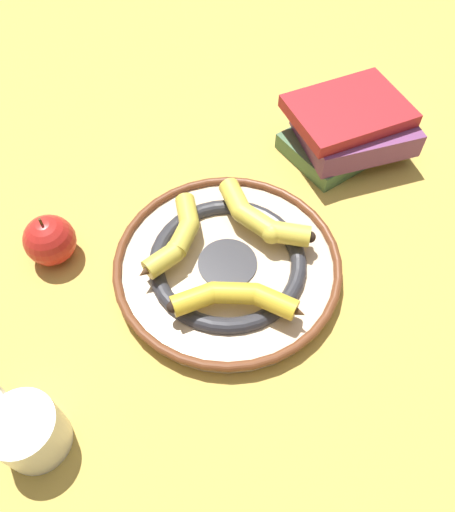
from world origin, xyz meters
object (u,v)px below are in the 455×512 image
object	(u,v)px
banana_b	(177,238)
banana_a	(237,298)
decorative_bowl	(228,264)
banana_c	(258,217)
apple	(50,240)
coffee_mug	(28,430)
book_stack	(351,128)

from	to	relation	value
banana_b	banana_a	bearing A→B (deg)	-119.96
decorative_bowl	banana_c	distance (m)	0.09
apple	coffee_mug	bearing A→B (deg)	84.87
banana_b	banana_c	xyz separation A→B (m)	(-0.13, -0.01, 0.00)
decorative_bowl	coffee_mug	xyz separation A→B (m)	(0.28, 0.20, 0.02)
banana_a	coffee_mug	bearing A→B (deg)	36.85
apple	book_stack	bearing A→B (deg)	-165.40
banana_a	apple	distance (m)	0.30
decorative_bowl	coffee_mug	world-z (taller)	coffee_mug
banana_c	decorative_bowl	bearing A→B (deg)	-85.50
coffee_mug	book_stack	bearing A→B (deg)	-86.65
coffee_mug	apple	size ratio (longest dim) A/B	1.27
decorative_bowl	banana_a	distance (m)	0.08
decorative_bowl	banana_b	bearing A→B (deg)	-29.69
banana_a	banana_b	size ratio (longest dim) A/B	1.28
banana_a	banana_c	distance (m)	0.14
book_stack	banana_c	bearing A→B (deg)	-157.28
banana_b	coffee_mug	distance (m)	0.32
banana_a	apple	xyz separation A→B (m)	(0.25, -0.16, -0.01)
decorative_bowl	banana_a	xyz separation A→B (m)	(0.00, 0.08, 0.03)
banana_a	banana_c	xyz separation A→B (m)	(-0.06, -0.13, 0.00)
banana_a	coffee_mug	xyz separation A→B (m)	(0.28, 0.12, -0.01)
banana_b	book_stack	distance (m)	0.38
banana_c	coffee_mug	size ratio (longest dim) A/B	1.36
banana_b	book_stack	xyz separation A→B (m)	(-0.33, -0.18, -0.00)
coffee_mug	apple	bearing A→B (deg)	-39.08
banana_a	book_stack	xyz separation A→B (m)	(-0.27, -0.30, -0.00)
banana_a	banana_b	distance (m)	0.13
coffee_mug	decorative_bowl	bearing A→B (deg)	-88.84
banana_b	book_stack	size ratio (longest dim) A/B	0.59
decorative_bowl	banana_a	bearing A→B (deg)	87.88
coffee_mug	apple	distance (m)	0.28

